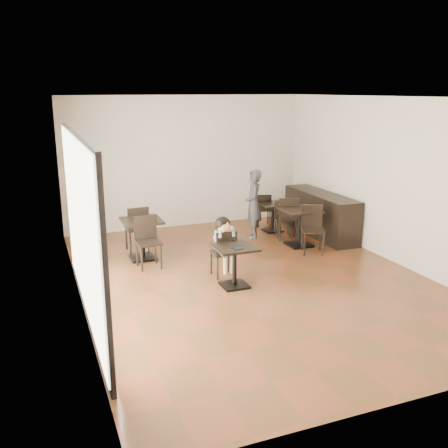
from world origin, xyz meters
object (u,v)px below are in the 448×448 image
child_table (234,266)px  chair_back_a (263,210)px  adult_patron (254,204)px  child_chair (223,253)px  cafe_table_mid (299,227)px  chair_left_b (148,243)px  cafe_table_back (273,217)px  chair_mid_b (313,230)px  chair_left_a (137,228)px  cafe_table_left (142,239)px  chair_back_b (283,220)px  chair_mid_a (288,218)px  child (223,247)px

child_table → chair_back_a: chair_back_a is taller
child_table → adult_patron: adult_patron is taller
child_chair → cafe_table_mid: (2.22, 1.11, -0.03)m
child_chair → chair_left_b: chair_left_b is taller
cafe_table_back → chair_mid_b: 1.81m
adult_patron → cafe_table_mid: (0.67, -0.96, -0.37)m
child_table → chair_left_a: chair_left_a is taller
cafe_table_left → chair_left_a: 0.56m
chair_left_a → chair_back_a: (3.37, 0.89, -0.08)m
child_chair → cafe_table_mid: bearing=-153.4°
chair_back_b → chair_mid_a: bearing=-64.4°
chair_mid_b → chair_left_b: size_ratio=1.00×
adult_patron → chair_mid_b: bearing=41.5°
adult_patron → chair_left_a: adult_patron is taller
adult_patron → chair_mid_a: (0.67, -0.41, -0.29)m
child → cafe_table_back: child is taller
cafe_table_mid → chair_back_b: 0.71m
child_table → chair_mid_a: chair_mid_a is taller
chair_mid_b → chair_left_b: chair_mid_b is taller
cafe_table_back → chair_back_a: (0.00, 0.55, 0.07)m
chair_mid_a → adult_patron: bearing=-9.6°
chair_left_b → cafe_table_back: bearing=20.9°
adult_patron → child_chair: bearing=-19.4°
child_chair → chair_mid_a: size_ratio=0.89×
adult_patron → cafe_table_left: 2.80m
child → chair_mid_a: 2.77m
chair_back_b → cafe_table_left: bearing=-156.8°
chair_mid_b → chair_back_b: 1.26m
chair_left_b → chair_left_a: bearing=87.7°
child → chair_back_a: 3.66m
adult_patron → cafe_table_mid: size_ratio=1.91×
cafe_table_left → chair_back_a: 3.66m
cafe_table_left → child_table: bearing=-60.1°
cafe_table_back → chair_left_a: chair_left_a is taller
chair_mid_a → chair_back_b: 0.18m
cafe_table_mid → cafe_table_left: 3.41m
child_chair → cafe_table_back: size_ratio=1.29×
child → chair_left_a: bearing=119.9°
cafe_table_left → cafe_table_back: size_ratio=1.20×
child_table → chair_left_a: bearing=114.4°
cafe_table_left → cafe_table_mid: bearing=-6.1°
adult_patron → chair_back_b: 0.79m
child → chair_back_b: (2.20, 1.82, -0.14)m
chair_mid_b → chair_back_a: (-0.02, 2.36, -0.08)m
chair_back_b → chair_mid_b: bearing=-71.6°
chair_back_b → chair_left_a: bearing=-166.1°
child_table → chair_back_b: bearing=47.1°
cafe_table_mid → chair_mid_b: bearing=-90.0°
chair_back_b → child_chair: bearing=-123.0°
child_table → chair_mid_b: chair_mid_b is taller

